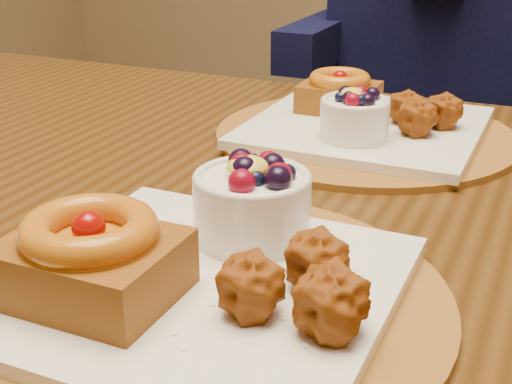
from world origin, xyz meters
TOP-DOWN VIEW (x-y plane):
  - dining_table at (0.09, -0.13)m, footprint 1.60×0.90m
  - place_setting_near at (0.08, -0.34)m, footprint 0.38×0.38m
  - place_setting_far at (0.09, 0.09)m, footprint 0.38×0.38m
  - chair_far at (0.14, 0.92)m, footprint 0.43×0.43m

SIDE VIEW (x-z plane):
  - chair_far at x=0.14m, z-range 0.04..0.87m
  - dining_table at x=0.09m, z-range 0.30..1.06m
  - place_setting_far at x=0.09m, z-range 0.74..0.82m
  - place_setting_near at x=0.08m, z-range 0.74..0.83m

